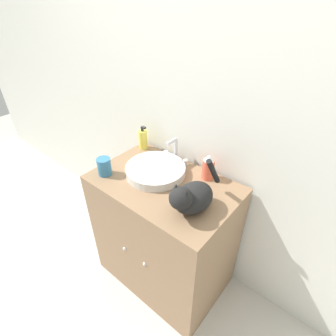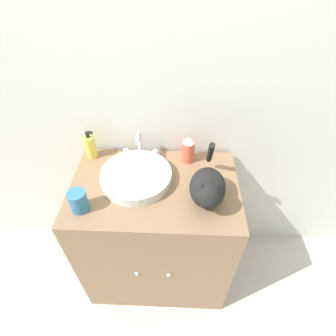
% 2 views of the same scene
% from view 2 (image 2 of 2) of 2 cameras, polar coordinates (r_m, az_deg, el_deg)
% --- Properties ---
extents(ground_plane, '(8.00, 8.00, 0.00)m').
position_cam_2_polar(ground_plane, '(1.94, -2.67, -27.90)').
color(ground_plane, beige).
extents(wall_back, '(6.00, 0.05, 2.50)m').
position_cam_2_polar(wall_back, '(1.35, -2.45, 17.64)').
color(wall_back, silver).
rests_on(wall_back, ground_plane).
extents(vanity_cabinet, '(0.85, 0.56, 0.87)m').
position_cam_2_polar(vanity_cabinet, '(1.66, -2.43, -14.04)').
color(vanity_cabinet, '#8C6B4C').
rests_on(vanity_cabinet, ground_plane).
extents(sink_basin, '(0.36, 0.36, 0.05)m').
position_cam_2_polar(sink_basin, '(1.34, -6.94, -1.78)').
color(sink_basin, silver).
rests_on(sink_basin, vanity_cabinet).
extents(faucet, '(0.20, 0.10, 0.17)m').
position_cam_2_polar(faucet, '(1.44, -6.13, 4.78)').
color(faucet, silver).
rests_on(faucet, vanity_cabinet).
extents(cat, '(0.19, 0.36, 0.25)m').
position_cam_2_polar(cat, '(1.20, 8.62, -4.30)').
color(cat, black).
rests_on(cat, vanity_cabinet).
extents(soap_bottle, '(0.06, 0.06, 0.17)m').
position_cam_2_polar(soap_bottle, '(1.50, -16.55, 4.54)').
color(soap_bottle, '#EADB4C').
rests_on(soap_bottle, vanity_cabinet).
extents(spray_bottle, '(0.07, 0.07, 0.16)m').
position_cam_2_polar(spray_bottle, '(1.41, 4.46, 4.10)').
color(spray_bottle, '#EF6047').
rests_on(spray_bottle, vanity_cabinet).
extents(cup, '(0.08, 0.08, 0.11)m').
position_cam_2_polar(cup, '(1.25, -18.90, -6.85)').
color(cup, teal).
rests_on(cup, vanity_cabinet).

